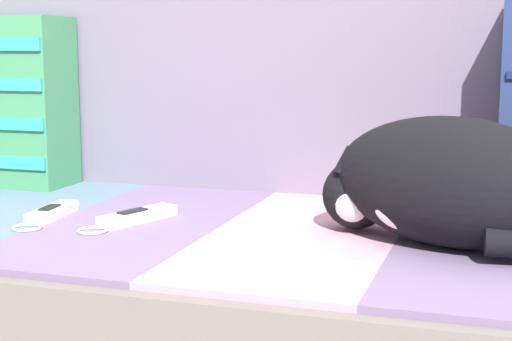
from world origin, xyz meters
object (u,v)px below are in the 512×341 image
(game_remote_near, at_px, (50,213))
(couch, at_px, (312,327))
(sleeping_cat, at_px, (439,185))
(game_remote_far, at_px, (135,217))

(game_remote_near, bearing_deg, couch, 10.46)
(sleeping_cat, distance_m, game_remote_near, 0.65)
(couch, distance_m, sleeping_cat, 0.34)
(sleeping_cat, relative_size, game_remote_far, 2.13)
(sleeping_cat, distance_m, game_remote_far, 0.50)
(couch, xyz_separation_m, sleeping_cat, (0.20, -0.06, 0.26))
(game_remote_near, bearing_deg, sleeping_cat, 1.85)
(game_remote_far, bearing_deg, couch, 12.43)
(couch, relative_size, sleeping_cat, 4.95)
(couch, height_order, game_remote_near, game_remote_near)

